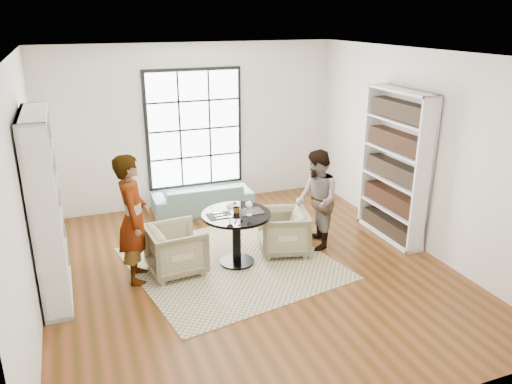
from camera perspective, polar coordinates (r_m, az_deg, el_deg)
name	(u,v)px	position (r m, az deg, el deg)	size (l,w,h in m)	color
ground	(250,270)	(7.23, -0.69, -8.94)	(6.00, 6.00, 0.00)	brown
room_shell	(237,176)	(7.20, -2.22, 1.83)	(6.00, 6.01, 6.00)	silver
rug	(231,263)	(7.42, -2.82, -8.10)	(2.70, 2.70, 0.01)	#B5AE88
pedestal_table	(236,227)	(7.18, -2.25, -4.07)	(0.99, 0.99, 0.79)	black
sofa	(202,198)	(9.25, -6.14, -0.68)	(1.81, 0.71, 0.53)	slate
armchair_left	(176,249)	(7.13, -9.09, -6.50)	(0.74, 0.76, 0.69)	#C6AD8E
armchair_right	(283,232)	(7.62, 3.12, -4.57)	(0.72, 0.74, 0.67)	#BFB788
person_left	(133,219)	(6.84, -13.85, -3.01)	(0.65, 0.43, 1.78)	gray
person_right	(317,200)	(7.68, 6.94, -0.93)	(0.76, 0.59, 1.56)	gray
placemat_left	(220,216)	(7.02, -4.18, -2.71)	(0.34, 0.26, 0.01)	#282523
placemat_right	(251,212)	(7.15, -0.58, -2.25)	(0.34, 0.26, 0.01)	#282523
cutlery_left	(220,215)	(7.02, -4.18, -2.66)	(0.14, 0.22, 0.01)	silver
cutlery_right	(251,211)	(7.15, -0.58, -2.19)	(0.14, 0.22, 0.01)	silver
wine_glass_left	(230,207)	(6.92, -3.03, -1.70)	(0.10, 0.10, 0.21)	silver
wine_glass_right	(249,205)	(6.97, -0.79, -1.53)	(0.10, 0.10, 0.21)	silver
flower_centerpiece	(237,206)	(7.10, -2.22, -1.62)	(0.17, 0.15, 0.19)	gray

